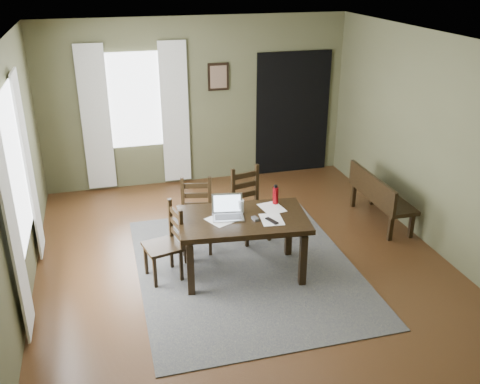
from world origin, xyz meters
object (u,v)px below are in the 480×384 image
object	(u,v)px
chair_end	(166,244)
chair_back_left	(197,216)
dining_table	(243,224)
water_bottle	(275,195)
laptop	(228,211)
chair_back_right	(250,205)
bench	(378,194)

from	to	relation	value
chair_end	chair_back_left	distance (m)	0.76
dining_table	water_bottle	size ratio (longest dim) A/B	6.42
chair_back_left	dining_table	bearing A→B (deg)	-50.12
chair_back_left	water_bottle	size ratio (longest dim) A/B	3.81
dining_table	laptop	distance (m)	0.24
chair_back_right	laptop	size ratio (longest dim) A/B	2.43
bench	laptop	size ratio (longest dim) A/B	3.25
dining_table	chair_back_left	distance (m)	0.88
dining_table	water_bottle	distance (m)	0.58
chair_end	bench	size ratio (longest dim) A/B	0.70
bench	laptop	xyz separation A→B (m)	(-2.38, -0.76, 0.38)
dining_table	chair_back_right	bearing A→B (deg)	74.75
laptop	water_bottle	bearing A→B (deg)	24.64
chair_back_right	bench	bearing A→B (deg)	-14.32
chair_back_left	chair_back_right	world-z (taller)	chair_back_right
bench	chair_end	bearing A→B (deg)	102.40
chair_back_left	chair_end	bearing A→B (deg)	-117.04
dining_table	laptop	bearing A→B (deg)	158.49
dining_table	laptop	world-z (taller)	laptop
chair_back_left	water_bottle	world-z (taller)	water_bottle
bench	water_bottle	size ratio (longest dim) A/B	5.29
dining_table	water_bottle	bearing A→B (deg)	34.16
water_bottle	chair_end	bearing A→B (deg)	-175.79
chair_end	chair_back_right	distance (m)	1.40
water_bottle	bench	bearing A→B (deg)	18.48
chair_end	water_bottle	size ratio (longest dim) A/B	3.72
chair_end	laptop	distance (m)	0.81
water_bottle	laptop	bearing A→B (deg)	-164.75
dining_table	bench	xyz separation A→B (m)	(2.23, 0.84, -0.23)
chair_back_left	bench	bearing A→B (deg)	13.36
dining_table	chair_end	bearing A→B (deg)	175.87
bench	water_bottle	xyz separation A→B (m)	(-1.74, -0.58, 0.43)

